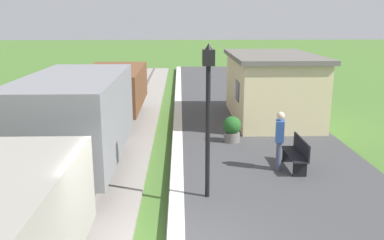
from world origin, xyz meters
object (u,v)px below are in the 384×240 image
(bench_near_hut, at_px, (297,153))
(person_waiting, at_px, (279,138))
(station_hut, at_px, (271,87))
(potted_planter, at_px, (232,129))
(lamp_post_near, at_px, (208,94))
(freight_train, at_px, (76,128))

(bench_near_hut, bearing_deg, person_waiting, -174.88)
(station_hut, distance_m, potted_planter, 4.05)
(station_hut, relative_size, person_waiting, 3.39)
(bench_near_hut, distance_m, potted_planter, 3.13)
(station_hut, height_order, lamp_post_near, lamp_post_near)
(potted_planter, bearing_deg, person_waiting, -70.26)
(station_hut, bearing_deg, person_waiting, -100.12)
(person_waiting, distance_m, potted_planter, 2.98)
(person_waiting, height_order, potted_planter, person_waiting)
(freight_train, height_order, station_hut, station_hut)
(bench_near_hut, distance_m, person_waiting, 0.71)
(lamp_post_near, bearing_deg, potted_planter, 75.59)
(freight_train, relative_size, lamp_post_near, 5.24)
(bench_near_hut, height_order, potted_planter, potted_planter)
(freight_train, distance_m, potted_planter, 5.48)
(potted_planter, xyz_separation_m, lamp_post_near, (-1.16, -4.53, 2.08))
(bench_near_hut, relative_size, lamp_post_near, 0.41)
(station_hut, xyz_separation_m, lamp_post_near, (-3.25, -7.87, 1.15))
(freight_train, height_order, bench_near_hut, freight_train)
(freight_train, xyz_separation_m, station_hut, (6.80, 6.02, 0.15))
(freight_train, bearing_deg, person_waiting, -0.94)
(station_hut, xyz_separation_m, bench_near_hut, (-0.55, -6.06, -0.93))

